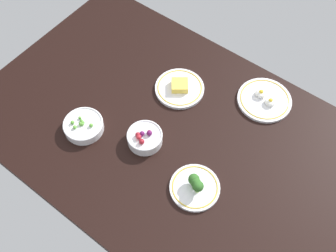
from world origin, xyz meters
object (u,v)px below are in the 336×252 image
at_px(plate_broccoli, 195,186).
at_px(plate_cheese, 180,88).
at_px(bowl_peas, 84,126).
at_px(bowl_berries, 145,138).
at_px(plate_eggs, 264,99).

bearing_deg(plate_broccoli, plate_cheese, -46.85).
bearing_deg(bowl_peas, bowl_berries, -156.27).
relative_size(plate_cheese, bowl_berries, 1.51).
bearing_deg(plate_eggs, plate_cheese, 27.44).
bearing_deg(plate_broccoli, bowl_peas, 6.33).
distance_m(bowl_peas, plate_broccoli, 0.50).
bearing_deg(bowl_berries, plate_cheese, -81.69).
bearing_deg(bowl_berries, bowl_peas, 23.73).
bearing_deg(plate_cheese, bowl_peas, 64.16).
bearing_deg(plate_cheese, bowl_berries, 98.31).
bearing_deg(plate_eggs, plate_broccoli, 89.33).
relative_size(bowl_peas, plate_cheese, 0.76).
height_order(plate_eggs, plate_cheese, plate_eggs).
distance_m(plate_cheese, bowl_berries, 0.29).
relative_size(bowl_peas, plate_eggs, 0.70).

